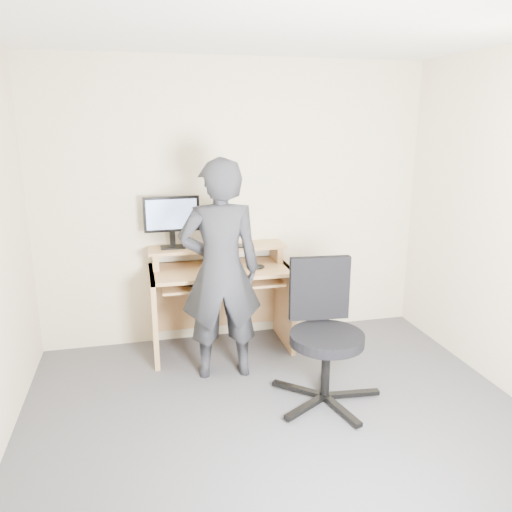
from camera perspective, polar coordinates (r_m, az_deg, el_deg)
name	(u,v)px	position (r m, az deg, el deg)	size (l,w,h in m)	color
ground	(291,443)	(3.39, 4.05, -20.52)	(3.50, 3.50, 0.00)	#49494D
back_wall	(236,204)	(4.50, -2.32, 5.96)	(3.50, 0.02, 2.50)	beige
ceiling	(301,13)	(2.80, 5.12, 25.97)	(3.50, 3.50, 0.02)	white
desk	(219,287)	(4.43, -4.21, -3.61)	(1.20, 0.60, 0.91)	tan
monitor	(172,217)	(4.31, -9.61, 4.38)	(0.47, 0.13, 0.45)	black
external_drive	(221,235)	(4.37, -4.04, 2.43)	(0.07, 0.13, 0.20)	black
travel_mug	(231,234)	(4.40, -2.88, 2.50)	(0.09, 0.09, 0.19)	silver
smartphone	(239,246)	(4.37, -1.91, 1.18)	(0.07, 0.13, 0.01)	black
charger	(194,247)	(4.29, -7.13, 0.99)	(0.04, 0.04, 0.04)	black
headphones	(202,245)	(4.42, -6.15, 1.31)	(0.16, 0.16, 0.02)	silver
keyboard	(212,281)	(4.22, -5.05, -2.90)	(0.46, 0.18, 0.03)	black
mouse	(259,267)	(4.25, 0.35, -1.24)	(0.10, 0.06, 0.04)	black
office_chair	(324,327)	(3.63, 7.78, -8.06)	(0.78, 0.79, 1.00)	black
person	(221,271)	(3.83, -4.07, -1.71)	(0.63, 0.41, 1.72)	black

